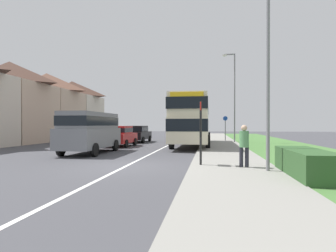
{
  "coord_description": "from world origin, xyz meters",
  "views": [
    {
      "loc": [
        3.34,
        -10.71,
        1.68
      ],
      "look_at": [
        0.79,
        6.23,
        1.6
      ],
      "focal_mm": 29.63,
      "sensor_mm": 36.0,
      "label": 1
    }
  ],
  "objects_px": {
    "parked_van_grey": "(91,129)",
    "cycle_route_sign": "(225,127)",
    "pedestrian_at_stop": "(244,144)",
    "street_lamp_near": "(265,47)",
    "parked_car_black": "(138,133)",
    "street_lamp_mid": "(233,92)",
    "bus_stop_sign": "(201,128)",
    "parked_car_red": "(120,135)",
    "double_decker_bus": "(192,119)"
  },
  "relations": [
    {
      "from": "double_decker_bus",
      "to": "cycle_route_sign",
      "type": "bearing_deg",
      "value": 62.79
    },
    {
      "from": "cycle_route_sign",
      "to": "street_lamp_near",
      "type": "bearing_deg",
      "value": -88.92
    },
    {
      "from": "parked_car_black",
      "to": "pedestrian_at_stop",
      "type": "xyz_separation_m",
      "value": [
        8.09,
        -15.29,
        0.1
      ]
    },
    {
      "from": "pedestrian_at_stop",
      "to": "bus_stop_sign",
      "type": "relative_size",
      "value": 0.64
    },
    {
      "from": "parked_car_black",
      "to": "street_lamp_mid",
      "type": "relative_size",
      "value": 0.57
    },
    {
      "from": "pedestrian_at_stop",
      "to": "street_lamp_mid",
      "type": "bearing_deg",
      "value": 86.69
    },
    {
      "from": "double_decker_bus",
      "to": "street_lamp_mid",
      "type": "xyz_separation_m",
      "value": [
        3.48,
        3.53,
        2.46
      ]
    },
    {
      "from": "cycle_route_sign",
      "to": "bus_stop_sign",
      "type": "bearing_deg",
      "value": -96.34
    },
    {
      "from": "parked_car_red",
      "to": "street_lamp_mid",
      "type": "distance_m",
      "value": 10.95
    },
    {
      "from": "pedestrian_at_stop",
      "to": "bus_stop_sign",
      "type": "xyz_separation_m",
      "value": [
        -1.6,
        0.4,
        0.56
      ]
    },
    {
      "from": "parked_van_grey",
      "to": "street_lamp_near",
      "type": "height_order",
      "value": "street_lamp_near"
    },
    {
      "from": "parked_van_grey",
      "to": "parked_car_red",
      "type": "height_order",
      "value": "parked_van_grey"
    },
    {
      "from": "parked_car_black",
      "to": "cycle_route_sign",
      "type": "distance_m",
      "value": 8.57
    },
    {
      "from": "parked_van_grey",
      "to": "parked_car_red",
      "type": "xyz_separation_m",
      "value": [
        0.07,
        5.14,
        -0.53
      ]
    },
    {
      "from": "parked_car_black",
      "to": "pedestrian_at_stop",
      "type": "distance_m",
      "value": 17.3
    },
    {
      "from": "pedestrian_at_stop",
      "to": "street_lamp_mid",
      "type": "distance_m",
      "value": 15.54
    },
    {
      "from": "parked_van_grey",
      "to": "cycle_route_sign",
      "type": "bearing_deg",
      "value": 55.38
    },
    {
      "from": "parked_car_black",
      "to": "street_lamp_mid",
      "type": "height_order",
      "value": "street_lamp_mid"
    },
    {
      "from": "parked_car_red",
      "to": "pedestrian_at_stop",
      "type": "height_order",
      "value": "pedestrian_at_stop"
    },
    {
      "from": "parked_car_red",
      "to": "bus_stop_sign",
      "type": "relative_size",
      "value": 1.5
    },
    {
      "from": "bus_stop_sign",
      "to": "street_lamp_near",
      "type": "relative_size",
      "value": 0.34
    },
    {
      "from": "parked_van_grey",
      "to": "cycle_route_sign",
      "type": "height_order",
      "value": "cycle_route_sign"
    },
    {
      "from": "street_lamp_near",
      "to": "street_lamp_mid",
      "type": "bearing_deg",
      "value": 89.01
    },
    {
      "from": "street_lamp_mid",
      "to": "pedestrian_at_stop",
      "type": "bearing_deg",
      "value": -93.31
    },
    {
      "from": "parked_car_red",
      "to": "cycle_route_sign",
      "type": "relative_size",
      "value": 1.55
    },
    {
      "from": "parked_van_grey",
      "to": "cycle_route_sign",
      "type": "distance_m",
      "value": 14.85
    },
    {
      "from": "street_lamp_mid",
      "to": "parked_car_red",
      "type": "bearing_deg",
      "value": -150.79
    },
    {
      "from": "double_decker_bus",
      "to": "cycle_route_sign",
      "type": "distance_m",
      "value": 6.33
    },
    {
      "from": "street_lamp_mid",
      "to": "cycle_route_sign",
      "type": "bearing_deg",
      "value": 106.46
    },
    {
      "from": "double_decker_bus",
      "to": "bus_stop_sign",
      "type": "height_order",
      "value": "double_decker_bus"
    },
    {
      "from": "double_decker_bus",
      "to": "parked_car_red",
      "type": "bearing_deg",
      "value": -164.79
    },
    {
      "from": "parked_car_black",
      "to": "double_decker_bus",
      "type": "bearing_deg",
      "value": -34.29
    },
    {
      "from": "parked_car_black",
      "to": "cycle_route_sign",
      "type": "bearing_deg",
      "value": 12.55
    },
    {
      "from": "parked_van_grey",
      "to": "parked_car_red",
      "type": "bearing_deg",
      "value": 89.27
    },
    {
      "from": "parked_van_grey",
      "to": "pedestrian_at_stop",
      "type": "relative_size",
      "value": 3.12
    },
    {
      "from": "parked_van_grey",
      "to": "pedestrian_at_stop",
      "type": "distance_m",
      "value": 9.56
    },
    {
      "from": "double_decker_bus",
      "to": "bus_stop_sign",
      "type": "relative_size",
      "value": 4.31
    },
    {
      "from": "parked_car_black",
      "to": "street_lamp_mid",
      "type": "distance_m",
      "value": 9.7
    },
    {
      "from": "bus_stop_sign",
      "to": "cycle_route_sign",
      "type": "bearing_deg",
      "value": 83.66
    },
    {
      "from": "cycle_route_sign",
      "to": "street_lamp_mid",
      "type": "distance_m",
      "value": 3.83
    },
    {
      "from": "pedestrian_at_stop",
      "to": "double_decker_bus",
      "type": "bearing_deg",
      "value": 102.73
    },
    {
      "from": "bus_stop_sign",
      "to": "street_lamp_mid",
      "type": "bearing_deg",
      "value": 80.46
    },
    {
      "from": "double_decker_bus",
      "to": "parked_car_black",
      "type": "relative_size",
      "value": 2.45
    },
    {
      "from": "double_decker_bus",
      "to": "parked_van_grey",
      "type": "bearing_deg",
      "value": -130.0
    },
    {
      "from": "street_lamp_near",
      "to": "street_lamp_mid",
      "type": "height_order",
      "value": "street_lamp_mid"
    },
    {
      "from": "pedestrian_at_stop",
      "to": "street_lamp_near",
      "type": "distance_m",
      "value": 3.47
    },
    {
      "from": "pedestrian_at_stop",
      "to": "cycle_route_sign",
      "type": "height_order",
      "value": "cycle_route_sign"
    },
    {
      "from": "parked_car_red",
      "to": "street_lamp_near",
      "type": "bearing_deg",
      "value": -50.99
    },
    {
      "from": "parked_car_black",
      "to": "street_lamp_near",
      "type": "bearing_deg",
      "value": -61.47
    },
    {
      "from": "parked_van_grey",
      "to": "street_lamp_mid",
      "type": "relative_size",
      "value": 0.64
    }
  ]
}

